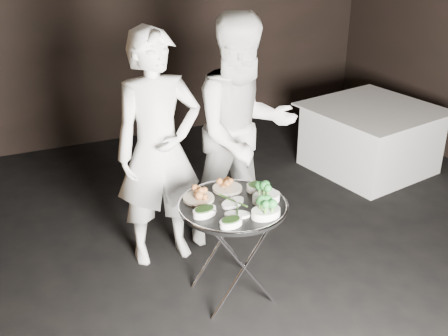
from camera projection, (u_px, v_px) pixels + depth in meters
name	position (u px, v px, depth m)	size (l,w,h in m)	color
floor	(272.00, 305.00, 4.00)	(6.00, 7.00, 0.05)	black
wall_back	(128.00, 10.00, 6.28)	(6.00, 0.05, 3.00)	black
tray_stand	(233.00, 247.00, 3.91)	(0.49, 0.42, 0.73)	silver
serving_tray	(233.00, 206.00, 3.77)	(0.74, 0.74, 0.04)	black
potato_plate_a	(199.00, 195.00, 3.81)	(0.21, 0.21, 0.08)	beige
potato_plate_b	(227.00, 185.00, 3.95)	(0.21, 0.21, 0.08)	beige
greens_bowl	(255.00, 186.00, 3.93)	(0.12, 0.12, 0.07)	white
asparagus_plate_a	(233.00, 202.00, 3.76)	(0.22, 0.17, 0.04)	white
asparagus_plate_b	(237.00, 214.00, 3.62)	(0.19, 0.15, 0.03)	white
spinach_bowl_a	(204.00, 211.00, 3.62)	(0.19, 0.15, 0.07)	white
spinach_bowl_b	(231.00, 221.00, 3.50)	(0.17, 0.13, 0.06)	white
broccoli_bowl_a	(266.00, 196.00, 3.79)	(0.21, 0.16, 0.08)	white
broccoli_bowl_b	(266.00, 211.00, 3.60)	(0.21, 0.15, 0.08)	white
serving_utensils	(231.00, 194.00, 3.81)	(0.57, 0.40, 0.01)	silver
waiter_left	(159.00, 150.00, 4.17)	(0.67, 0.44, 1.83)	white
waiter_right	(243.00, 132.00, 4.43)	(0.91, 0.71, 1.88)	white
dining_table	(370.00, 138.00, 5.89)	(1.20, 1.20, 0.68)	silver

